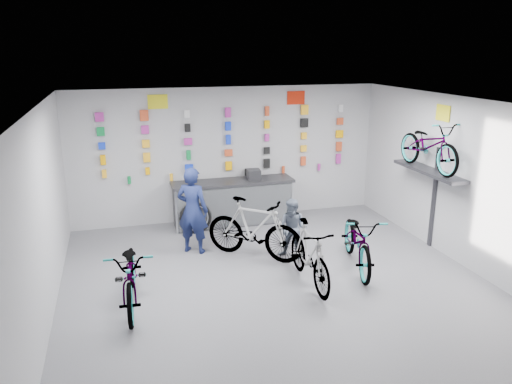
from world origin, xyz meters
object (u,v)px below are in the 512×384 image
object	(u,v)px
counter	(233,203)
bike_service	(254,229)
clerk	(193,210)
customer	(293,229)
bike_left	(131,274)
bike_right	(358,240)
bike_center	(310,255)

from	to	relation	value
counter	bike_service	distance (m)	1.95
bike_service	clerk	xyz separation A→B (m)	(-1.05, 0.60, 0.26)
clerk	counter	bearing A→B (deg)	-97.47
counter	clerk	size ratio (longest dim) A/B	1.60
bike_service	counter	bearing A→B (deg)	39.04
clerk	customer	distance (m)	1.94
counter	bike_left	size ratio (longest dim) A/B	1.39
bike_right	customer	size ratio (longest dim) A/B	1.73
bike_left	clerk	size ratio (longest dim) A/B	1.15
bike_left	bike_center	xyz separation A→B (m)	(2.87, -0.08, 0.02)
bike_service	bike_center	bearing A→B (deg)	-114.66
bike_right	clerk	xyz separation A→B (m)	(-2.72, 1.52, 0.32)
bike_right	clerk	bearing A→B (deg)	165.50
counter	clerk	world-z (taller)	clerk
bike_right	bike_center	bearing A→B (deg)	-146.02
bike_left	customer	world-z (taller)	customer
bike_right	clerk	world-z (taller)	clerk
customer	bike_right	bearing A→B (deg)	2.39
bike_left	bike_service	distance (m)	2.59
customer	bike_left	bearing A→B (deg)	-122.47
bike_right	customer	xyz separation A→B (m)	(-0.97, 0.72, 0.05)
bike_center	customer	xyz separation A→B (m)	(0.11, 1.09, 0.04)
counter	bike_center	world-z (taller)	bike_center
bike_center	bike_right	world-z (taller)	bike_center
counter	clerk	xyz separation A→B (m)	(-1.11, -1.35, 0.36)
bike_left	bike_center	world-z (taller)	bike_center
bike_service	bike_right	bearing A→B (deg)	-78.01
clerk	customer	xyz separation A→B (m)	(1.74, -0.80, -0.27)
bike_service	clerk	distance (m)	1.23
bike_left	bike_service	world-z (taller)	bike_service
counter	bike_service	bearing A→B (deg)	-91.94
bike_right	bike_service	bearing A→B (deg)	165.77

